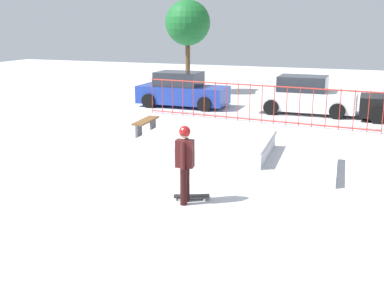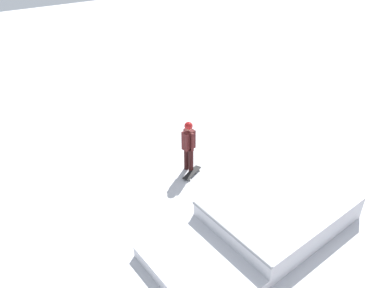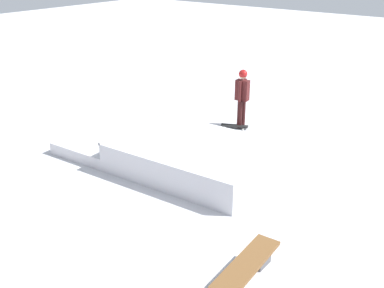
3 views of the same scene
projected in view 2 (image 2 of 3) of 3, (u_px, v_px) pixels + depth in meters
name	position (u px, v px, depth m)	size (l,w,h in m)	color
ground_plane	(278.00, 221.00, 9.79)	(60.00, 60.00, 0.00)	silver
skate_ramp	(266.00, 219.00, 9.40)	(5.55, 2.94, 0.74)	silver
skater	(189.00, 143.00, 11.19)	(0.40, 0.44, 1.73)	black
skateboard	(192.00, 173.00, 11.47)	(0.81, 0.50, 0.09)	black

